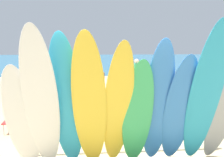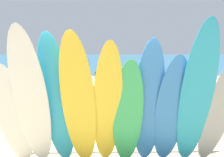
% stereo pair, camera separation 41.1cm
% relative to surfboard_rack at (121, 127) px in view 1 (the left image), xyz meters
% --- Properties ---
extents(ground, '(60.00, 60.00, 0.00)m').
position_rel_surfboard_rack_xyz_m(ground, '(0.00, 14.00, -0.61)').
color(ground, tan).
extents(ocean_water, '(60.00, 40.00, 0.02)m').
position_rel_surfboard_rack_xyz_m(ocean_water, '(0.00, 32.38, -0.60)').
color(ocean_water, teal).
rests_on(ocean_water, ground).
extents(surfboard_rack, '(3.99, 0.07, 0.75)m').
position_rel_surfboard_rack_xyz_m(surfboard_rack, '(0.00, 0.00, 0.00)').
color(surfboard_rack, brown).
rests_on(surfboard_rack, ground).
extents(surfboard_white_0, '(0.59, 0.80, 1.99)m').
position_rel_surfboard_rack_xyz_m(surfboard_white_0, '(-1.77, -0.59, 0.39)').
color(surfboard_white_0, white).
rests_on(surfboard_white_0, ground).
extents(surfboard_white_1, '(0.58, 1.11, 2.58)m').
position_rel_surfboard_rack_xyz_m(surfboard_white_1, '(-1.40, -0.74, 0.68)').
color(surfboard_white_1, white).
rests_on(surfboard_white_1, ground).
extents(surfboard_teal_2, '(0.64, 0.95, 2.48)m').
position_rel_surfboard_rack_xyz_m(surfboard_teal_2, '(-1.01, -0.60, 0.63)').
color(surfboard_teal_2, '#289EC6').
rests_on(surfboard_teal_2, ground).
extents(surfboard_yellow_3, '(0.67, 1.07, 2.49)m').
position_rel_surfboard_rack_xyz_m(surfboard_yellow_3, '(-0.62, -0.72, 0.64)').
color(surfboard_yellow_3, yellow).
rests_on(surfboard_yellow_3, ground).
extents(surfboard_yellow_4, '(0.59, 1.09, 2.35)m').
position_rel_surfboard_rack_xyz_m(surfboard_yellow_4, '(-0.13, -0.67, 0.57)').
color(surfboard_yellow_4, yellow).
rests_on(surfboard_yellow_4, ground).
extents(surfboard_green_5, '(0.56, 0.79, 2.05)m').
position_rel_surfboard_rack_xyz_m(surfboard_green_5, '(0.22, -0.60, 0.42)').
color(surfboard_green_5, '#38B266').
rests_on(surfboard_green_5, ground).
extents(surfboard_blue_6, '(0.56, 0.91, 2.38)m').
position_rel_surfboard_rack_xyz_m(surfboard_blue_6, '(0.58, -0.59, 0.59)').
color(surfboard_blue_6, '#337AD1').
rests_on(surfboard_blue_6, ground).
extents(surfboard_blue_7, '(0.56, 0.88, 2.13)m').
position_rel_surfboard_rack_xyz_m(surfboard_blue_7, '(0.98, -0.59, 0.46)').
color(surfboard_blue_7, '#337AD1').
rests_on(surfboard_blue_7, ground).
extents(surfboard_teal_8, '(0.66, 1.24, 2.66)m').
position_rel_surfboard_rack_xyz_m(surfboard_teal_8, '(1.34, -0.77, 0.72)').
color(surfboard_teal_8, '#289EC6').
rests_on(surfboard_teal_8, ground).
extents(beachgoer_strolling, '(0.59, 0.27, 1.58)m').
position_rel_surfboard_rack_xyz_m(beachgoer_strolling, '(-3.17, 3.07, 0.30)').
color(beachgoer_strolling, beige).
rests_on(beachgoer_strolling, ground).
extents(beachgoer_by_water, '(0.40, 0.57, 1.55)m').
position_rel_surfboard_rack_xyz_m(beachgoer_by_water, '(-1.25, 7.65, 0.29)').
color(beachgoer_by_water, brown).
rests_on(beachgoer_by_water, ground).
extents(beachgoer_photographing, '(0.43, 0.62, 1.64)m').
position_rel_surfboard_rack_xyz_m(beachgoer_photographing, '(1.45, 5.93, 0.34)').
color(beachgoer_photographing, beige).
rests_on(beachgoer_photographing, ground).
extents(beachgoer_near_rack, '(0.46, 0.39, 1.51)m').
position_rel_surfboard_rack_xyz_m(beachgoer_near_rack, '(-0.38, 3.75, 0.26)').
color(beachgoer_near_rack, brown).
rests_on(beachgoer_near_rack, ground).
extents(beachgoer_midbeach, '(0.41, 0.55, 1.57)m').
position_rel_surfboard_rack_xyz_m(beachgoer_midbeach, '(2.86, 5.71, 0.29)').
color(beachgoer_midbeach, beige).
rests_on(beachgoer_midbeach, ground).
extents(beach_chair_blue, '(0.56, 0.77, 0.80)m').
position_rel_surfboard_rack_xyz_m(beach_chair_blue, '(-2.64, 1.66, -0.18)').
color(beach_chair_blue, '#B7B7BC').
rests_on(beach_chair_blue, ground).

